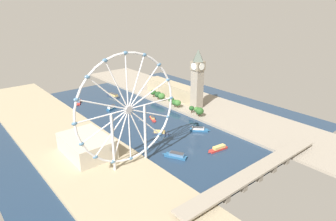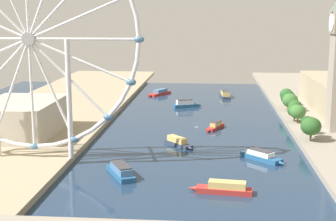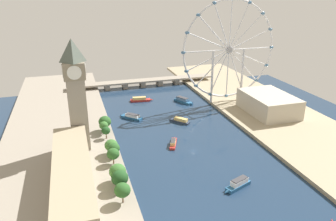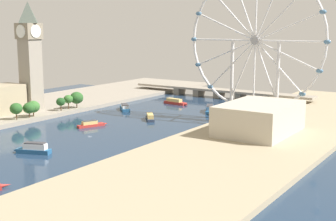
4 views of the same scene
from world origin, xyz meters
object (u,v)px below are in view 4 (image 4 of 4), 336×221
object	(u,v)px
tour_boat_7	(125,107)
tour_boat_2	(34,149)
tour_boat_3	(91,124)
tour_boat_4	(175,102)
clock_tower	(30,54)
ferris_wheel	(255,41)
tour_boat_1	(210,109)
tour_boat_5	(150,117)
riverside_hall	(259,118)
river_bridge	(219,91)

from	to	relation	value
tour_boat_7	tour_boat_2	bearing A→B (deg)	152.91
tour_boat_3	tour_boat_4	xyz separation A→B (m)	(-2.72, 112.25, 0.31)
clock_tower	tour_boat_4	bearing A→B (deg)	55.96
ferris_wheel	tour_boat_2	distance (m)	171.29
tour_boat_1	tour_boat_7	size ratio (longest dim) A/B	1.23
ferris_wheel	tour_boat_5	size ratio (longest dim) A/B	5.54
clock_tower	ferris_wheel	bearing A→B (deg)	23.59
tour_boat_5	tour_boat_2	bearing A→B (deg)	140.08
riverside_hall	river_bridge	distance (m)	165.40
tour_boat_1	ferris_wheel	bearing A→B (deg)	43.21
clock_tower	tour_boat_7	size ratio (longest dim) A/B	4.01
ferris_wheel	tour_boat_4	world-z (taller)	ferris_wheel
river_bridge	riverside_hall	bearing A→B (deg)	-53.90
tour_boat_1	tour_boat_3	size ratio (longest dim) A/B	1.17
riverside_hall	tour_boat_5	xyz separation A→B (m)	(-89.36, 7.59, -10.30)
river_bridge	tour_boat_1	distance (m)	79.19
clock_tower	tour_boat_2	bearing A→B (deg)	-40.84
riverside_hall	tour_boat_3	xyz separation A→B (m)	(-109.45, -34.41, -10.55)
tour_boat_2	tour_boat_5	xyz separation A→B (m)	(-1.15, 111.50, -0.58)
tour_boat_5	tour_boat_4	bearing A→B (deg)	-22.52
riverside_hall	clock_tower	bearing A→B (deg)	-172.49
tour_boat_1	tour_boat_7	xyz separation A→B (m)	(-63.69, -29.83, -0.31)
tour_boat_2	riverside_hall	bearing A→B (deg)	-151.57
tour_boat_2	clock_tower	bearing A→B (deg)	-62.08
riverside_hall	tour_boat_1	xyz separation A→B (m)	(-67.62, 60.25, -9.96)
clock_tower	tour_boat_5	size ratio (longest dim) A/B	4.34
ferris_wheel	tour_boat_2	size ratio (longest dim) A/B	4.88
tour_boat_4	clock_tower	bearing A→B (deg)	-117.04
tour_boat_5	tour_boat_7	size ratio (longest dim) A/B	0.93
tour_boat_1	tour_boat_2	size ratio (longest dim) A/B	1.17
ferris_wheel	river_bridge	xyz separation A→B (m)	(-73.76, 88.74, -51.85)
riverside_hall	tour_boat_1	world-z (taller)	riverside_hall
clock_tower	tour_boat_4	world-z (taller)	clock_tower
tour_boat_2	tour_boat_5	size ratio (longest dim) A/B	1.14
ferris_wheel	tour_boat_3	distance (m)	129.57
clock_tower	tour_boat_3	distance (m)	85.13
tour_boat_7	tour_boat_5	bearing A→B (deg)	-163.43
clock_tower	tour_boat_3	world-z (taller)	clock_tower
clock_tower	river_bridge	world-z (taller)	clock_tower
river_bridge	tour_boat_5	size ratio (longest dim) A/B	9.51
ferris_wheel	riverside_hall	bearing A→B (deg)	-62.19
clock_tower	tour_boat_7	bearing A→B (deg)	47.60
clock_tower	tour_boat_5	world-z (taller)	clock_tower
tour_boat_2	tour_boat_4	xyz separation A→B (m)	(-23.95, 181.74, -0.52)
tour_boat_2	tour_boat_5	distance (m)	111.50
clock_tower	tour_boat_7	distance (m)	86.07
tour_boat_2	tour_boat_4	bearing A→B (deg)	-103.74
tour_boat_2	ferris_wheel	bearing A→B (deg)	-134.72
riverside_hall	tour_boat_7	size ratio (longest dim) A/B	2.75
river_bridge	tour_boat_4	bearing A→B (deg)	-104.85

